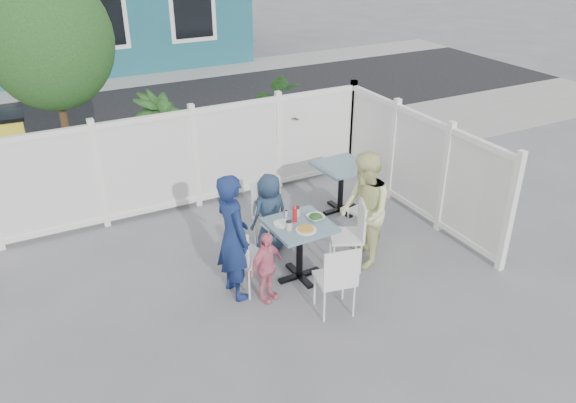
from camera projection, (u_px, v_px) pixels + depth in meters
name	position (u px, v px, depth m)	size (l,w,h in m)	color
ground	(255.00, 283.00, 7.14)	(80.00, 80.00, 0.00)	slate
near_sidewalk	(167.00, 174.00, 10.13)	(24.00, 2.60, 0.01)	gray
street	(121.00, 116.00, 13.05)	(24.00, 5.00, 0.01)	black
far_sidewalk	(95.00, 84.00, 15.49)	(24.00, 1.60, 0.01)	gray
fence_back	(195.00, 160.00, 8.71)	(5.86, 0.08, 1.60)	white
fence_right	(417.00, 166.00, 8.49)	(0.08, 3.66, 1.60)	white
tree	(49.00, 41.00, 7.90)	(1.80, 1.62, 3.59)	#382316
utility_cabinet	(6.00, 161.00, 8.94)	(0.74, 0.53, 1.37)	yellow
potted_shrub_a	(162.00, 145.00, 9.10)	(0.95, 0.95, 1.70)	#183816
potted_shrub_b	(266.00, 131.00, 9.80)	(1.45, 1.26, 1.61)	#183816
main_table	(300.00, 236.00, 6.99)	(0.77, 0.77, 0.79)	#476C81
spare_table	(341.00, 175.00, 8.62)	(0.78, 0.78, 0.78)	#476C81
chair_left	(245.00, 254.00, 6.77)	(0.50, 0.51, 0.92)	white
chair_right	(353.00, 230.00, 7.24)	(0.56, 0.57, 0.95)	white
chair_back	(271.00, 210.00, 7.68)	(0.49, 0.48, 0.99)	white
chair_near	(337.00, 276.00, 6.35)	(0.49, 0.48, 0.93)	white
chair_spare	(369.00, 208.00, 7.90)	(0.44, 0.43, 0.85)	white
man	(233.00, 237.00, 6.60)	(0.58, 0.38, 1.60)	navy
woman	(364.00, 210.00, 7.24)	(0.76, 0.59, 1.56)	#D2DD54
boy	(270.00, 213.00, 7.64)	(0.55, 0.36, 1.12)	#22374F
toddler	(266.00, 267.00, 6.64)	(0.54, 0.22, 0.92)	pink
plate_main	(306.00, 230.00, 6.75)	(0.25, 0.25, 0.02)	white
plate_side	(283.00, 224.00, 6.89)	(0.23, 0.23, 0.02)	white
salad_bowl	(316.00, 218.00, 6.99)	(0.22, 0.22, 0.05)	white
coffee_cup_a	(289.00, 226.00, 6.75)	(0.07, 0.07, 0.11)	beige
coffee_cup_b	(296.00, 212.00, 7.06)	(0.08, 0.08, 0.11)	beige
ketchup_bottle	(295.00, 215.00, 6.91)	(0.06, 0.06, 0.19)	red
salt_shaker	(286.00, 214.00, 7.06)	(0.03, 0.03, 0.07)	white
pepper_shaker	(286.00, 213.00, 7.08)	(0.03, 0.03, 0.07)	black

